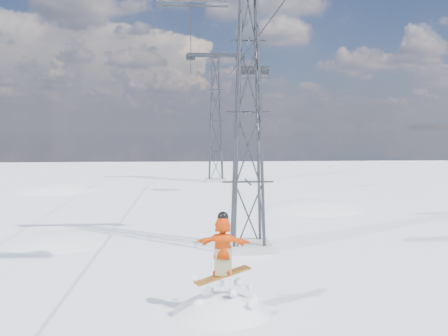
{
  "coord_description": "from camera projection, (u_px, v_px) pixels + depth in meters",
  "views": [
    {
      "loc": [
        -1.46,
        -11.52,
        4.9
      ],
      "look_at": [
        -0.34,
        5.1,
        3.54
      ],
      "focal_mm": 40.0,
      "sensor_mm": 36.0,
      "label": 1
    }
  ],
  "objects": [
    {
      "name": "lift_tower_far",
      "position": [
        216.0,
        121.0,
        44.38
      ],
      "size": [
        5.2,
        1.8,
        11.43
      ],
      "color": "#999999",
      "rests_on": "ground"
    },
    {
      "name": "haul_cables",
      "position": [
        227.0,
        30.0,
        30.51
      ],
      "size": [
        4.46,
        51.0,
        0.06
      ],
      "color": "black",
      "rests_on": "ground"
    },
    {
      "name": "ground",
      "position": [
        252.0,
        332.0,
        11.95
      ],
      "size": [
        120.0,
        120.0,
        0.0
      ],
      "primitive_type": "plane",
      "color": "white",
      "rests_on": "ground"
    },
    {
      "name": "lift_tower_near",
      "position": [
        248.0,
        113.0,
        19.52
      ],
      "size": [
        5.2,
        1.8,
        11.43
      ],
      "color": "#999999",
      "rests_on": "ground"
    },
    {
      "name": "lift_chair_mid",
      "position": [
        254.0,
        71.0,
        34.55
      ],
      "size": [
        2.1,
        0.6,
        2.6
      ],
      "color": "black",
      "rests_on": "ground"
    }
  ]
}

